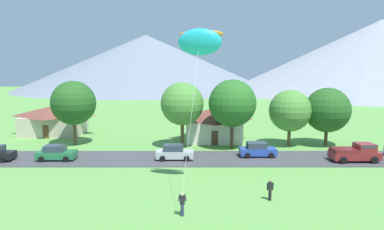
{
  "coord_description": "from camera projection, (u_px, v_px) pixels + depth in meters",
  "views": [
    {
      "loc": [
        -0.82,
        -9.1,
        10.11
      ],
      "look_at": [
        -0.76,
        22.26,
        5.9
      ],
      "focal_mm": 31.31,
      "sensor_mm": 36.0,
      "label": 1
    }
  ],
  "objects": [
    {
      "name": "mountain_central_ridge",
      "position": [
        378.0,
        56.0,
        150.8
      ],
      "size": [
        137.86,
        137.86,
        32.52
      ],
      "primitive_type": "cone",
      "color": "#8E939E",
      "rests_on": "ground"
    },
    {
      "name": "tree_near_right",
      "position": [
        182.0,
        104.0,
        43.29
      ],
      "size": [
        5.59,
        5.59,
        8.59
      ],
      "color": "#4C3823",
      "rests_on": "ground"
    },
    {
      "name": "parked_car_blue_mid_east",
      "position": [
        257.0,
        150.0,
        39.16
      ],
      "size": [
        4.25,
        2.18,
        1.68
      ],
      "color": "#2847A8",
      "rests_on": "road_strip"
    },
    {
      "name": "pickup_truck_maroon_east_side",
      "position": [
        355.0,
        152.0,
        37.09
      ],
      "size": [
        5.25,
        2.43,
        1.99
      ],
      "color": "maroon",
      "rests_on": "road_strip"
    },
    {
      "name": "mountain_far_west_ridge",
      "position": [
        145.0,
        62.0,
        175.12
      ],
      "size": [
        129.66,
        129.66,
        28.35
      ],
      "primitive_type": "cone",
      "color": "slate",
      "rests_on": "ground"
    },
    {
      "name": "kite_flyer_with_kite",
      "position": [
        199.0,
        43.0,
        26.81
      ],
      "size": [
        3.87,
        6.51,
        13.52
      ],
      "color": "navy",
      "rests_on": "ground"
    },
    {
      "name": "tree_near_left",
      "position": [
        232.0,
        103.0,
        42.75
      ],
      "size": [
        6.11,
        6.11,
        8.98
      ],
      "color": "#4C3823",
      "rests_on": "ground"
    },
    {
      "name": "tree_right_of_center",
      "position": [
        327.0,
        110.0,
        44.65
      ],
      "size": [
        5.99,
        5.99,
        7.83
      ],
      "color": "#4C3823",
      "rests_on": "ground"
    },
    {
      "name": "house_leftmost",
      "position": [
        212.0,
        123.0,
        48.69
      ],
      "size": [
        8.34,
        7.94,
        4.66
      ],
      "color": "silver",
      "rests_on": "ground"
    },
    {
      "name": "tree_left_of_center",
      "position": [
        289.0,
        111.0,
        44.44
      ],
      "size": [
        5.55,
        5.55,
        7.54
      ],
      "color": "brown",
      "rests_on": "ground"
    },
    {
      "name": "parked_car_silver_mid_west",
      "position": [
        174.0,
        152.0,
        37.84
      ],
      "size": [
        4.22,
        2.11,
        1.68
      ],
      "color": "#B7BCC1",
      "rests_on": "road_strip"
    },
    {
      "name": "parked_car_green_east_end",
      "position": [
        55.0,
        153.0,
        37.57
      ],
      "size": [
        4.22,
        2.12,
        1.68
      ],
      "color": "#237042",
      "rests_on": "road_strip"
    },
    {
      "name": "road_strip",
      "position": [
        199.0,
        158.0,
        38.45
      ],
      "size": [
        160.0,
        6.94,
        0.08
      ],
      "primitive_type": "cube",
      "color": "#424247",
      "rests_on": "ground"
    },
    {
      "name": "watcher_person",
      "position": [
        269.0,
        190.0,
        26.06
      ],
      "size": [
        0.56,
        0.24,
        1.68
      ],
      "color": "black",
      "rests_on": "ground"
    },
    {
      "name": "house_left_center",
      "position": [
        53.0,
        120.0,
        52.59
      ],
      "size": [
        9.7,
        6.61,
        4.57
      ],
      "color": "beige",
      "rests_on": "ground"
    },
    {
      "name": "tree_center",
      "position": [
        73.0,
        103.0,
        44.88
      ],
      "size": [
        5.94,
        5.94,
        8.72
      ],
      "color": "brown",
      "rests_on": "ground"
    }
  ]
}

